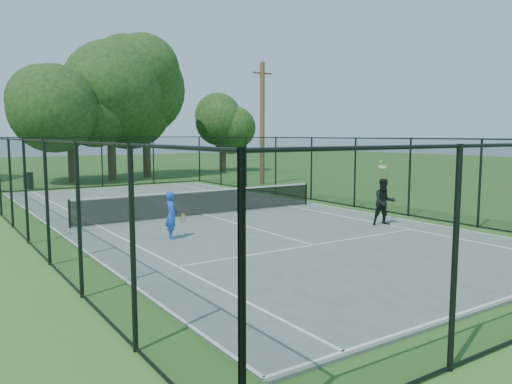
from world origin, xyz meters
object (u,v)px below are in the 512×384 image
tennis_net (205,201)px  trash_bin_right (28,181)px  player_black (384,202)px  utility_pole (262,123)px  player_blue (171,215)px

tennis_net → trash_bin_right: (-3.92, 14.12, -0.09)m
tennis_net → player_black: (4.00, -5.34, 0.28)m
trash_bin_right → tennis_net: bearing=-74.5°
player_black → tennis_net: bearing=126.9°
tennis_net → utility_pole: utility_pole is taller
tennis_net → utility_pole: bearing=45.5°
player_black → trash_bin_right: bearing=112.2°
utility_pole → player_blue: bearing=-133.5°
player_blue → player_black: (6.90, -1.96, 0.09)m
tennis_net → player_blue: (-2.90, -3.38, 0.18)m
player_black → player_blue: bearing=164.2°
utility_pole → player_blue: utility_pole is taller
player_blue → player_black: size_ratio=0.66×
tennis_net → player_black: size_ratio=4.70×
utility_pole → trash_bin_right: bearing=158.2°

